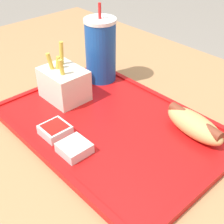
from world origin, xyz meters
TOP-DOWN VIEW (x-y plane):
  - food_tray at (0.01, 0.03)m, footprint 0.45×0.32m
  - soda_cup at (-0.15, 0.14)m, footprint 0.08×0.08m
  - hot_dog_far at (0.14, 0.13)m, footprint 0.14×0.07m
  - fries_carton at (-0.14, 0.02)m, footprint 0.10×0.08m
  - sauce_cup_mayo at (0.02, -0.07)m, footprint 0.05×0.05m
  - sauce_cup_ketchup at (-0.05, -0.07)m, footprint 0.05×0.05m

SIDE VIEW (x-z plane):
  - food_tray at x=0.01m, z-range 0.78..0.79m
  - sauce_cup_mayo at x=0.02m, z-range 0.79..0.81m
  - sauce_cup_ketchup at x=-0.05m, z-range 0.79..0.81m
  - hot_dog_far at x=0.14m, z-range 0.79..0.83m
  - fries_carton at x=-0.14m, z-range 0.76..0.89m
  - soda_cup at x=-0.15m, z-range 0.77..0.96m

